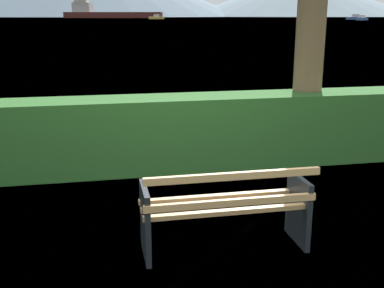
{
  "coord_description": "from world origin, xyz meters",
  "views": [
    {
      "loc": [
        -1.13,
        -4.07,
        2.19
      ],
      "look_at": [
        0.0,
        1.54,
        0.63
      ],
      "focal_mm": 44.62,
      "sensor_mm": 36.0,
      "label": 1
    }
  ],
  "objects_px": {
    "tender_far": "(156,17)",
    "park_bench": "(225,209)",
    "sailboat_mid": "(362,18)",
    "fishing_boat_near": "(355,18)",
    "cargo_ship_large": "(106,13)"
  },
  "relations": [
    {
      "from": "tender_far",
      "to": "sailboat_mid",
      "type": "bearing_deg",
      "value": -42.98
    },
    {
      "from": "cargo_ship_large",
      "to": "fishing_boat_near",
      "type": "bearing_deg",
      "value": -50.33
    },
    {
      "from": "sailboat_mid",
      "to": "tender_far",
      "type": "relative_size",
      "value": 0.98
    },
    {
      "from": "park_bench",
      "to": "sailboat_mid",
      "type": "distance_m",
      "value": 197.47
    },
    {
      "from": "park_bench",
      "to": "sailboat_mid",
      "type": "xyz_separation_m",
      "value": [
        100.89,
        169.75,
        0.26
      ]
    },
    {
      "from": "park_bench",
      "to": "cargo_ship_large",
      "type": "xyz_separation_m",
      "value": [
        7.06,
        319.71,
        2.76
      ]
    },
    {
      "from": "park_bench",
      "to": "fishing_boat_near",
      "type": "distance_m",
      "value": 223.47
    },
    {
      "from": "fishing_boat_near",
      "to": "tender_far",
      "type": "height_order",
      "value": "fishing_boat_near"
    },
    {
      "from": "park_bench",
      "to": "tender_far",
      "type": "relative_size",
      "value": 0.21
    },
    {
      "from": "tender_far",
      "to": "cargo_ship_large",
      "type": "bearing_deg",
      "value": 104.99
    },
    {
      "from": "cargo_ship_large",
      "to": "tender_far",
      "type": "relative_size",
      "value": 8.21
    },
    {
      "from": "fishing_boat_near",
      "to": "sailboat_mid",
      "type": "distance_m",
      "value": 26.14
    },
    {
      "from": "tender_far",
      "to": "park_bench",
      "type": "bearing_deg",
      "value": -97.08
    },
    {
      "from": "cargo_ship_large",
      "to": "sailboat_mid",
      "type": "relative_size",
      "value": 8.4
    },
    {
      "from": "cargo_ship_large",
      "to": "fishing_boat_near",
      "type": "xyz_separation_m",
      "value": [
        104.6,
        -126.14,
        -2.36
      ]
    }
  ]
}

